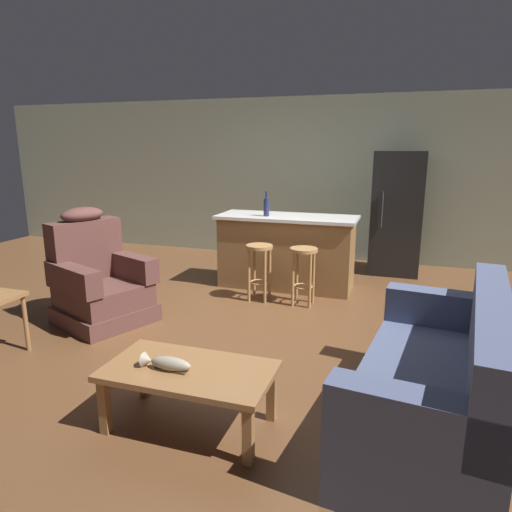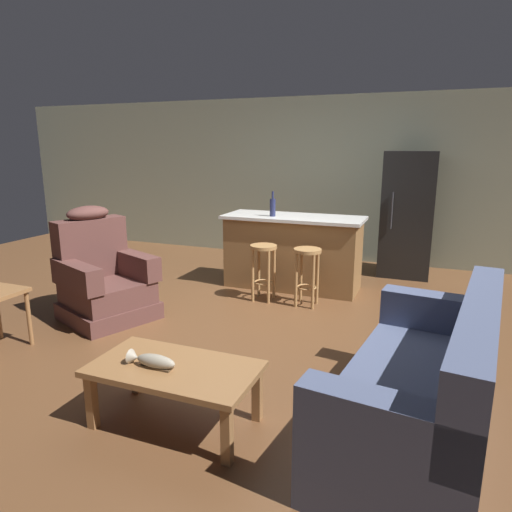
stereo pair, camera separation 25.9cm
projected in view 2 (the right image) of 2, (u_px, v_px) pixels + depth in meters
name	position (u px, v px, depth m)	size (l,w,h in m)	color
ground_plane	(255.00, 322.00, 4.85)	(12.00, 12.00, 0.00)	brown
back_wall	(326.00, 179.00, 7.37)	(12.00, 0.05, 2.60)	#9EA88E
coffee_table	(174.00, 374.00, 2.99)	(1.10, 0.60, 0.42)	olive
fish_figurine	(152.00, 361.00, 2.96)	(0.34, 0.10, 0.10)	#4C3823
couch	(426.00, 389.00, 2.85)	(1.08, 1.99, 0.94)	#4C5675
recliner_near_lamp	(103.00, 280.00, 4.91)	(1.10, 1.10, 1.20)	brown
kitchen_island	(293.00, 252.00, 5.96)	(1.80, 0.70, 0.95)	olive
bar_stool_left	(264.00, 262.00, 5.45)	(0.32, 0.32, 0.68)	#A87A47
bar_stool_right	(307.00, 266.00, 5.26)	(0.32, 0.32, 0.68)	#A87A47
refrigerator	(408.00, 214.00, 6.48)	(0.70, 0.69, 1.76)	black
bottle_tall_green	(273.00, 207.00, 5.80)	(0.07, 0.07, 0.32)	#23284C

